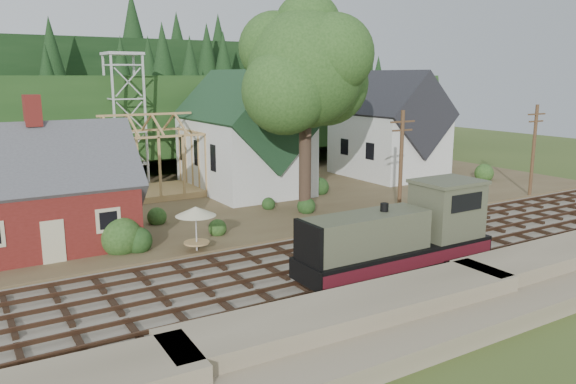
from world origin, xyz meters
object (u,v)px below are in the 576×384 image
patio_set (196,213)px  locomotive (403,236)px  car_red (416,167)px  car_blue (120,226)px

patio_set → locomotive: bearing=-45.9°
car_red → patio_set: bearing=146.5°
car_blue → patio_set: size_ratio=1.49×
car_red → patio_set: 33.06m
locomotive → patio_set: locomotive is taller
locomotive → patio_set: 11.85m
locomotive → car_red: locomotive is taller
patio_set → car_red: bearing=23.6°
car_blue → car_red: car_blue is taller
locomotive → car_blue: bearing=128.8°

